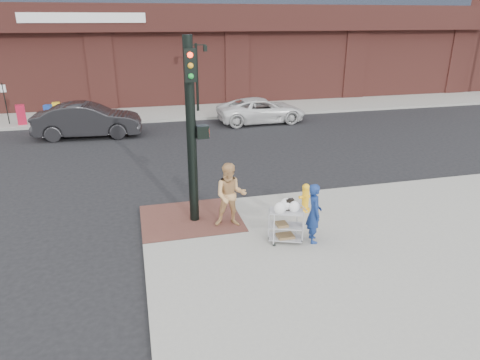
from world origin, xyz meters
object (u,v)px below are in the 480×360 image
object	(u,v)px
minivan_white	(261,110)
traffic_signal_pole	(192,128)
pedestrian_tan	(230,195)
fire_hydrant	(306,197)
woman_blue	(314,213)
utility_cart	(286,223)
sedan_dark	(88,120)
lamp_post	(197,70)

from	to	relation	value
minivan_white	traffic_signal_pole	bearing A→B (deg)	153.47
pedestrian_tan	fire_hydrant	size ratio (longest dim) A/B	2.08
woman_blue	utility_cart	bearing A→B (deg)	87.77
traffic_signal_pole	sedan_dark	bearing A→B (deg)	108.46
lamp_post	utility_cart	bearing A→B (deg)	-91.45
minivan_white	utility_cart	xyz separation A→B (m)	(-3.49, -13.61, -0.02)
woman_blue	sedan_dark	bearing A→B (deg)	36.47
woman_blue	fire_hydrant	size ratio (longest dim) A/B	1.81
sedan_dark	fire_hydrant	size ratio (longest dim) A/B	5.85
traffic_signal_pole	woman_blue	bearing A→B (deg)	-35.44
pedestrian_tan	lamp_post	bearing A→B (deg)	95.96
traffic_signal_pole	fire_hydrant	world-z (taller)	traffic_signal_pole
pedestrian_tan	utility_cart	bearing A→B (deg)	-34.90
lamp_post	woman_blue	distance (m)	17.26
fire_hydrant	lamp_post	bearing A→B (deg)	92.82
sedan_dark	minivan_white	bearing A→B (deg)	-80.40
pedestrian_tan	sedan_dark	bearing A→B (deg)	123.23
sedan_dark	utility_cart	size ratio (longest dim) A/B	4.41
traffic_signal_pole	utility_cart	xyz separation A→B (m)	(2.05, -1.80, -2.16)
traffic_signal_pole	fire_hydrant	bearing A→B (deg)	-3.71
minivan_white	fire_hydrant	bearing A→B (deg)	167.76
traffic_signal_pole	minivan_white	size ratio (longest dim) A/B	1.01
traffic_signal_pole	fire_hydrant	size ratio (longest dim) A/B	5.77
woman_blue	utility_cart	size ratio (longest dim) A/B	1.36
traffic_signal_pole	utility_cart	bearing A→B (deg)	-41.29
pedestrian_tan	sedan_dark	distance (m)	12.35
sedan_dark	woman_blue	bearing A→B (deg)	-149.64
lamp_post	utility_cart	world-z (taller)	lamp_post
sedan_dark	utility_cart	distance (m)	13.92
sedan_dark	minivan_white	xyz separation A→B (m)	(9.18, 0.90, -0.15)
woman_blue	minivan_white	distance (m)	14.05
pedestrian_tan	utility_cart	xyz separation A→B (m)	(1.16, -1.22, -0.38)
woman_blue	minivan_white	bearing A→B (deg)	-1.43
lamp_post	traffic_signal_pole	distance (m)	15.43
sedan_dark	utility_cart	xyz separation A→B (m)	(5.69, -12.71, -0.16)
lamp_post	woman_blue	bearing A→B (deg)	-89.14
lamp_post	sedan_dark	distance (m)	7.70
utility_cart	fire_hydrant	distance (m)	1.99
traffic_signal_pole	minivan_white	bearing A→B (deg)	64.88
traffic_signal_pole	minivan_white	world-z (taller)	traffic_signal_pole
woman_blue	sedan_dark	world-z (taller)	woman_blue
woman_blue	traffic_signal_pole	bearing A→B (deg)	64.65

